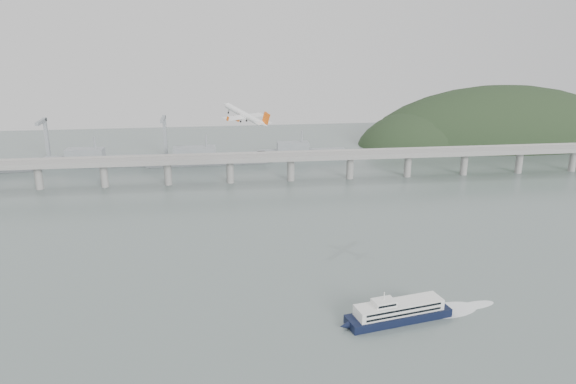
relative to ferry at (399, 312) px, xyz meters
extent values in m
plane|color=slate|center=(-39.93, 28.08, -4.11)|extent=(900.00, 900.00, 0.00)
cube|color=gray|center=(-39.93, 228.08, 15.89)|extent=(800.00, 22.00, 2.20)
cube|color=gray|center=(-39.93, 217.58, 17.89)|extent=(800.00, 0.60, 1.80)
cube|color=gray|center=(-39.93, 238.58, 17.89)|extent=(800.00, 0.60, 1.80)
cylinder|color=gray|center=(-219.93, 228.08, 5.39)|extent=(6.00, 6.00, 21.00)
cylinder|color=gray|center=(-169.93, 228.08, 5.39)|extent=(6.00, 6.00, 21.00)
cylinder|color=gray|center=(-119.93, 228.08, 5.39)|extent=(6.00, 6.00, 21.00)
cylinder|color=gray|center=(-69.93, 228.08, 5.39)|extent=(6.00, 6.00, 21.00)
cylinder|color=gray|center=(-19.93, 228.08, 5.39)|extent=(6.00, 6.00, 21.00)
cylinder|color=gray|center=(30.07, 228.08, 5.39)|extent=(6.00, 6.00, 21.00)
cylinder|color=gray|center=(80.07, 228.08, 5.39)|extent=(6.00, 6.00, 21.00)
cylinder|color=gray|center=(130.07, 228.08, 5.39)|extent=(6.00, 6.00, 21.00)
cylinder|color=gray|center=(180.07, 228.08, 5.39)|extent=(6.00, 6.00, 21.00)
cylinder|color=gray|center=(230.07, 228.08, 5.39)|extent=(6.00, 6.00, 21.00)
ellipsoid|color=black|center=(230.07, 358.08, -22.11)|extent=(320.00, 150.00, 156.00)
ellipsoid|color=black|center=(135.07, 348.08, -16.11)|extent=(140.00, 110.00, 96.00)
ellipsoid|color=black|center=(320.07, 368.08, -29.11)|extent=(220.00, 140.00, 120.00)
cube|color=gray|center=(-189.93, 298.08, -0.11)|extent=(95.67, 20.15, 8.00)
cube|color=gray|center=(-199.43, 298.08, 7.89)|extent=(33.90, 15.02, 8.00)
cylinder|color=gray|center=(-189.93, 298.08, 15.89)|extent=(1.60, 1.60, 14.00)
cube|color=gray|center=(-89.93, 293.08, -0.11)|extent=(110.55, 21.43, 8.00)
cube|color=gray|center=(-100.93, 293.08, 7.89)|extent=(39.01, 16.73, 8.00)
cylinder|color=gray|center=(-89.93, 293.08, 15.89)|extent=(1.60, 1.60, 14.00)
cube|color=gray|center=(0.07, 303.08, -0.11)|extent=(85.00, 13.60, 8.00)
cube|color=gray|center=(-8.43, 303.08, 7.89)|extent=(29.75, 11.90, 8.00)
cylinder|color=gray|center=(0.07, 303.08, 15.89)|extent=(1.60, 1.60, 14.00)
cube|color=gray|center=(-239.93, 328.08, 15.89)|extent=(3.00, 3.00, 40.00)
cube|color=gray|center=(-239.93, 318.08, 33.89)|extent=(3.00, 28.00, 3.00)
cube|color=gray|center=(-129.93, 328.08, 15.89)|extent=(3.00, 3.00, 40.00)
cube|color=gray|center=(-129.93, 318.08, 33.89)|extent=(3.00, 28.00, 3.00)
cube|color=black|center=(0.00, 0.00, -2.16)|extent=(50.05, 21.38, 3.90)
cone|color=black|center=(-25.74, -5.37, -2.16)|extent=(5.56, 4.81, 3.90)
cube|color=white|center=(0.00, 0.00, 2.22)|extent=(42.02, 17.89, 4.87)
cube|color=black|center=(1.01, -4.81, 3.49)|extent=(36.25, 7.71, 0.97)
cube|color=black|center=(1.01, -4.81, 1.15)|extent=(36.25, 7.71, 0.97)
cube|color=black|center=(-1.00, 4.81, 3.49)|extent=(36.25, 7.71, 0.97)
cube|color=black|center=(-1.00, 4.81, 1.15)|extent=(36.25, 7.71, 0.97)
cube|color=white|center=(-7.63, -1.59, 5.92)|extent=(10.92, 8.66, 2.53)
cube|color=black|center=(-6.92, -4.97, 5.92)|extent=(8.60, 1.90, 0.97)
cylinder|color=white|center=(-7.63, -1.59, 9.04)|extent=(0.58, 0.58, 3.90)
ellipsoid|color=white|center=(26.69, 5.57, -4.06)|extent=(30.32, 19.46, 0.19)
ellipsoid|color=white|center=(40.04, 8.36, -4.06)|extent=(22.02, 11.16, 0.19)
cylinder|color=white|center=(-62.53, 111.49, 71.55)|extent=(20.90, 22.89, 11.43)
cone|color=white|center=(-73.15, 122.24, 76.11)|extent=(5.87, 5.92, 4.59)
cone|color=white|center=(-51.47, 100.33, 67.31)|extent=(6.62, 6.52, 4.88)
cube|color=white|center=(-62.11, 110.99, 70.32)|extent=(26.87, 27.31, 3.44)
cube|color=white|center=(-51.97, 100.88, 68.25)|extent=(10.46, 10.63, 1.74)
cube|color=#F35E10|center=(-50.52, 99.66, 71.08)|extent=(4.77, 4.35, 7.43)
cylinder|color=#F35E10|center=(-59.64, 116.09, 69.15)|extent=(4.78, 4.95, 3.40)
cylinder|color=black|center=(-61.03, 117.50, 69.75)|extent=(2.31, 2.16, 2.28)
cube|color=white|center=(-59.40, 115.93, 70.10)|extent=(2.12, 2.05, 1.86)
cylinder|color=#F35E10|center=(-67.23, 108.36, 69.70)|extent=(4.78, 4.95, 3.40)
cylinder|color=black|center=(-68.62, 109.77, 70.30)|extent=(2.31, 2.16, 2.28)
cube|color=white|center=(-66.99, 108.19, 70.64)|extent=(2.12, 2.05, 1.86)
cylinder|color=black|center=(-60.74, 113.11, 68.49)|extent=(1.06, 0.89, 2.38)
cylinder|color=black|center=(-61.00, 113.30, 67.46)|extent=(1.27, 1.20, 1.37)
cylinder|color=black|center=(-64.33, 109.46, 68.75)|extent=(1.06, 0.89, 2.38)
cylinder|color=black|center=(-64.59, 109.64, 67.71)|extent=(1.27, 1.20, 1.37)
cylinder|color=black|center=(-71.16, 120.02, 72.33)|extent=(1.06, 0.89, 2.38)
cylinder|color=black|center=(-71.42, 120.20, 71.29)|extent=(1.27, 1.20, 1.37)
cube|color=#F35E10|center=(-48.76, 121.39, 70.04)|extent=(1.77, 1.61, 2.73)
cube|color=#F35E10|center=(-72.23, 97.49, 71.72)|extent=(1.77, 1.61, 2.73)
camera|label=1|loc=(-76.41, -216.17, 126.80)|focal=35.00mm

